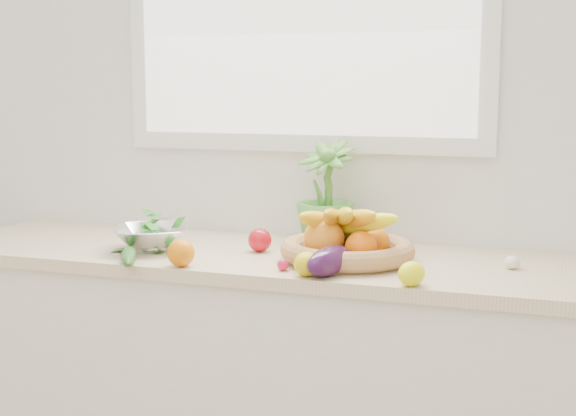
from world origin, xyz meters
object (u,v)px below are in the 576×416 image
(eggplant, at_px, (330,261))
(potted_herb, at_px, (326,193))
(apple, at_px, (260,240))
(fruit_basket, at_px, (346,243))
(colander_with_spinach, at_px, (151,231))
(cucumber, at_px, (129,256))

(eggplant, distance_m, potted_herb, 0.45)
(eggplant, bearing_deg, potted_herb, 107.83)
(apple, bearing_deg, potted_herb, 45.59)
(apple, bearing_deg, eggplant, -38.08)
(eggplant, relative_size, fruit_basket, 0.39)
(apple, distance_m, colander_with_spinach, 0.35)
(potted_herb, distance_m, colander_with_spinach, 0.58)
(potted_herb, bearing_deg, fruit_basket, -59.17)
(fruit_basket, bearing_deg, cucumber, -158.79)
(apple, height_order, cucumber, apple)
(eggplant, height_order, cucumber, eggplant)
(apple, distance_m, potted_herb, 0.28)
(eggplant, bearing_deg, fruit_basket, 90.43)
(fruit_basket, distance_m, colander_with_spinach, 0.64)
(cucumber, relative_size, colander_with_spinach, 0.75)
(cucumber, distance_m, colander_with_spinach, 0.19)
(cucumber, height_order, potted_herb, potted_herb)
(apple, relative_size, potted_herb, 0.22)
(cucumber, distance_m, potted_herb, 0.68)
(potted_herb, relative_size, colander_with_spinach, 1.11)
(colander_with_spinach, bearing_deg, fruit_basket, 4.49)
(fruit_basket, bearing_deg, apple, 171.48)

